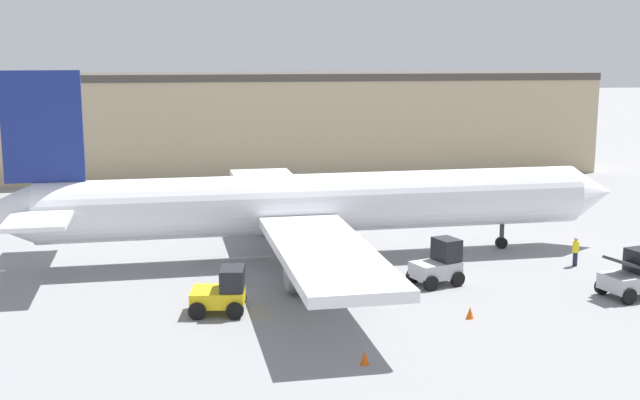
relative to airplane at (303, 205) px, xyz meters
name	(u,v)px	position (x,y,z in m)	size (l,w,h in m)	color
ground_plane	(320,257)	(1.00, 0.04, -3.21)	(400.00, 400.00, 0.00)	gray
terminal_building	(213,124)	(-4.32, 34.11, 1.76)	(75.36, 10.87, 9.92)	tan
airplane	(303,205)	(0.00, 0.00, 0.00)	(38.57, 33.58, 11.05)	white
ground_crew_worker	(576,251)	(15.07, -4.07, -2.32)	(0.37, 0.37, 1.67)	#1E2338
baggage_tug	(223,292)	(-5.07, -9.26, -2.21)	(2.80, 2.49, 2.17)	yellow
belt_loader_truck	(634,275)	(15.29, -9.88, -2.11)	(3.15, 2.69, 2.33)	#B2B2B7
pushback_tug	(439,264)	(6.32, -6.31, -2.14)	(2.93, 2.55, 2.40)	#B2B2B7
safety_cone_near	(365,358)	(0.18, -16.46, -2.93)	(0.36, 0.36, 0.55)	#EF590F
safety_cone_far	(470,313)	(6.09, -11.86, -2.93)	(0.36, 0.36, 0.55)	#EF590F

